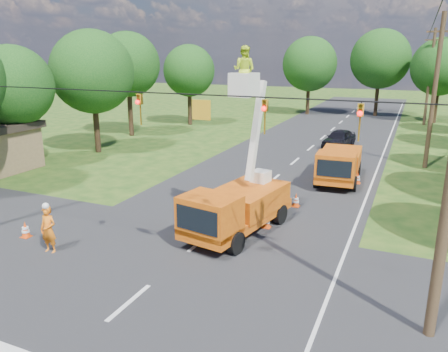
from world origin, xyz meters
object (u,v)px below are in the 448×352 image
at_px(tree_far_b, 380,59).
at_px(traffic_cone_2, 266,220).
at_px(traffic_cone_7, 358,178).
at_px(tree_far_a, 310,64).
at_px(second_truck, 339,164).
at_px(distant_car, 339,138).
at_px(tree_left_d, 92,72).
at_px(tree_left_f, 189,71).
at_px(tree_left_e, 128,65).
at_px(pole_right_mid, 434,91).
at_px(ground_worker, 48,230).
at_px(tree_far_c, 441,67).
at_px(tree_left_c, 13,86).
at_px(traffic_cone_3, 296,200).
at_px(bucket_truck, 237,196).
at_px(traffic_cone_4, 25,230).
at_px(pole_right_far, 430,77).

bearing_deg(tree_far_b, traffic_cone_2, -91.48).
bearing_deg(traffic_cone_7, tree_far_a, 108.75).
xyz_separation_m(second_truck, distant_car, (-1.68, 10.44, -0.41)).
relative_size(tree_left_d, tree_left_f, 1.10).
bearing_deg(tree_left_e, tree_left_f, 75.96).
xyz_separation_m(second_truck, tree_left_f, (-18.47, 15.94, 4.56)).
bearing_deg(pole_right_mid, tree_left_f, 156.77).
height_order(second_truck, ground_worker, second_truck).
distance_m(traffic_cone_7, tree_far_a, 31.02).
bearing_deg(tree_far_c, distant_car, -113.22).
xyz_separation_m(tree_left_c, tree_left_f, (1.70, 21.00, 0.25)).
distance_m(second_truck, tree_left_d, 19.35).
relative_size(traffic_cone_3, tree_left_d, 0.08).
height_order(ground_worker, tree_left_f, tree_left_f).
bearing_deg(bucket_truck, traffic_cone_7, 78.81).
xyz_separation_m(distant_car, traffic_cone_4, (-8.94, -24.05, -0.36)).
height_order(traffic_cone_2, tree_left_e, tree_left_e).
relative_size(traffic_cone_3, tree_far_a, 0.07).
bearing_deg(tree_far_a, pole_right_far, -12.53).
xyz_separation_m(distant_car, tree_far_b, (1.01, 20.50, 6.09)).
relative_size(second_truck, traffic_cone_4, 8.33).
bearing_deg(ground_worker, tree_far_c, 68.94).
xyz_separation_m(bucket_truck, traffic_cone_3, (1.47, 4.30, -1.32)).
bearing_deg(second_truck, tree_left_c, -169.35).
xyz_separation_m(pole_right_far, tree_left_f, (-23.30, -10.00, 0.58)).
relative_size(traffic_cone_4, tree_far_c, 0.08).
relative_size(traffic_cone_2, tree_left_f, 0.08).
bearing_deg(bucket_truck, second_truck, 84.64).
distance_m(tree_left_f, tree_far_b, 23.30).
height_order(tree_left_c, tree_left_f, tree_left_f).
xyz_separation_m(second_truck, traffic_cone_4, (-10.62, -13.61, -0.77)).
height_order(distant_car, traffic_cone_7, distant_car).
bearing_deg(tree_far_b, tree_far_a, -165.96).
distance_m(second_truck, ground_worker, 16.66).
bearing_deg(tree_left_c, tree_far_a, 71.31).
bearing_deg(tree_far_b, traffic_cone_4, -102.59).
bearing_deg(traffic_cone_2, tree_left_d, 150.77).
bearing_deg(traffic_cone_3, ground_worker, -129.75).
distance_m(traffic_cone_2, tree_far_a, 38.59).
relative_size(tree_left_d, tree_far_a, 0.97).
bearing_deg(tree_far_c, ground_worker, -108.91).
height_order(traffic_cone_2, tree_left_c, tree_left_c).
relative_size(pole_right_mid, tree_left_e, 1.06).
bearing_deg(ground_worker, traffic_cone_3, 48.09).
height_order(second_truck, tree_far_c, tree_far_c).
xyz_separation_m(second_truck, tree_far_c, (5.83, 27.94, 4.94)).
bearing_deg(tree_left_c, tree_far_b, 61.56).
distance_m(traffic_cone_4, pole_right_far, 42.73).
height_order(second_truck, tree_left_c, tree_left_c).
bearing_deg(tree_left_f, traffic_cone_3, -50.91).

